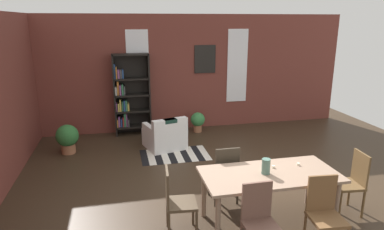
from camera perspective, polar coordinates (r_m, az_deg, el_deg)
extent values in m
plane|color=#36281B|center=(5.82, 7.67, -13.36)|extent=(10.04, 10.04, 0.00)
cube|color=brown|center=(8.97, -0.57, 7.08)|extent=(8.48, 0.12, 2.96)
cube|color=white|center=(8.71, -9.00, 7.62)|extent=(0.55, 0.02, 1.92)
cube|color=white|center=(9.24, 7.57, 8.12)|extent=(0.55, 0.02, 1.92)
cube|color=#907460|center=(4.90, 12.88, -9.66)|extent=(1.89, 0.90, 0.04)
cylinder|color=#907460|center=(4.52, 4.33, -17.14)|extent=(0.07, 0.07, 0.73)
cylinder|color=#907460|center=(5.21, 23.02, -13.71)|extent=(0.07, 0.07, 0.73)
cylinder|color=#907460|center=(5.10, 2.02, -13.01)|extent=(0.07, 0.07, 0.73)
cylinder|color=#907460|center=(5.72, 18.97, -10.59)|extent=(0.07, 0.07, 0.73)
cylinder|color=#4C7266|center=(4.82, 12.26, -8.38)|extent=(0.12, 0.12, 0.22)
cylinder|color=silver|center=(4.96, 11.76, -8.79)|extent=(0.04, 0.04, 0.03)
cylinder|color=silver|center=(5.06, 13.45, -8.41)|extent=(0.04, 0.04, 0.03)
cylinder|color=silver|center=(5.24, 17.36, -7.85)|extent=(0.04, 0.04, 0.03)
cube|color=#332B21|center=(5.51, 5.28, -9.78)|extent=(0.40, 0.40, 0.04)
cube|color=#332B21|center=(5.25, 5.96, -8.15)|extent=(0.38, 0.03, 0.50)
cylinder|color=#332B21|center=(5.82, 6.39, -10.95)|extent=(0.04, 0.04, 0.43)
cylinder|color=#332B21|center=(5.72, 2.91, -11.35)|extent=(0.04, 0.04, 0.43)
cylinder|color=#332B21|center=(5.52, 7.62, -12.55)|extent=(0.04, 0.04, 0.43)
cylinder|color=#332B21|center=(5.41, 3.94, -13.02)|extent=(0.04, 0.04, 0.43)
cube|color=#4C3C2B|center=(4.68, -1.77, -14.59)|extent=(0.44, 0.44, 0.04)
cube|color=#4C3C2B|center=(4.55, -4.17, -11.98)|extent=(0.07, 0.38, 0.50)
cylinder|color=#4C3C2B|center=(4.67, 0.78, -18.05)|extent=(0.04, 0.04, 0.43)
cylinder|color=#4C3C2B|center=(4.97, 0.19, -15.77)|extent=(0.04, 0.04, 0.43)
cylinder|color=#4C3C2B|center=(4.64, -3.85, -18.32)|extent=(0.04, 0.04, 0.43)
cylinder|color=#4C3C2B|center=(4.95, -4.11, -16.00)|extent=(0.04, 0.04, 0.43)
cube|color=brown|center=(5.64, 24.44, -10.58)|extent=(0.44, 0.44, 0.04)
cube|color=brown|center=(5.64, 26.34, -8.04)|extent=(0.06, 0.38, 0.50)
cylinder|color=brown|center=(5.79, 21.69, -12.16)|extent=(0.04, 0.04, 0.43)
cylinder|color=brown|center=(5.52, 23.50, -13.79)|extent=(0.04, 0.04, 0.43)
cylinder|color=brown|center=(5.97, 24.79, -11.68)|extent=(0.04, 0.04, 0.43)
cylinder|color=brown|center=(5.70, 26.70, -13.22)|extent=(0.04, 0.04, 0.43)
cube|color=brown|center=(4.29, 11.64, -18.04)|extent=(0.41, 0.41, 0.04)
cube|color=brown|center=(4.30, 10.77, -13.98)|extent=(0.38, 0.04, 0.50)
cube|color=brown|center=(4.67, 21.63, -15.91)|extent=(0.43, 0.43, 0.04)
cube|color=brown|center=(4.69, 20.84, -12.19)|extent=(0.38, 0.06, 0.50)
cylinder|color=brown|center=(4.84, 18.33, -17.60)|extent=(0.04, 0.04, 0.43)
cylinder|color=brown|center=(5.00, 22.22, -16.88)|extent=(0.04, 0.04, 0.43)
cube|color=black|center=(8.59, -12.82, 3.16)|extent=(0.04, 0.34, 2.03)
cube|color=black|center=(8.63, -7.15, 3.47)|extent=(0.04, 0.34, 2.03)
cube|color=black|center=(8.76, -10.04, 3.54)|extent=(0.89, 0.01, 2.03)
cube|color=black|center=(8.80, -9.74, -1.85)|extent=(0.85, 0.34, 0.04)
cube|color=orange|center=(8.77, -12.33, -1.28)|extent=(0.03, 0.25, 0.19)
cube|color=#8C4C8C|center=(8.76, -12.08, -1.04)|extent=(0.04, 0.21, 0.26)
cube|color=#284C8C|center=(8.76, -11.72, -1.21)|extent=(0.04, 0.18, 0.20)
cube|color=#B22D28|center=(8.76, -11.43, -1.05)|extent=(0.03, 0.19, 0.25)
cube|color=#33724C|center=(8.75, -11.15, -0.75)|extent=(0.05, 0.21, 0.34)
cube|color=#8C4C8C|center=(8.75, -10.86, -0.79)|extent=(0.03, 0.20, 0.32)
cube|color=#4C4C51|center=(8.77, -10.57, -1.19)|extent=(0.03, 0.28, 0.19)
cube|color=black|center=(8.69, -9.86, 0.70)|extent=(0.85, 0.34, 0.04)
cube|color=#8C4C8C|center=(8.66, -12.49, 1.34)|extent=(0.03, 0.19, 0.20)
cube|color=gold|center=(8.66, -12.17, 1.33)|extent=(0.04, 0.24, 0.20)
cube|color=gold|center=(8.65, -11.89, 1.69)|extent=(0.04, 0.23, 0.30)
cube|color=#33724C|center=(8.65, -11.54, 1.49)|extent=(0.03, 0.18, 0.24)
cube|color=#284C8C|center=(8.65, -11.25, 1.59)|extent=(0.04, 0.23, 0.26)
cube|color=#33724C|center=(8.65, -10.94, 1.61)|extent=(0.04, 0.20, 0.26)
cube|color=gold|center=(8.66, -10.60, 1.40)|extent=(0.04, 0.19, 0.19)
cube|color=black|center=(8.60, -9.98, 3.32)|extent=(0.85, 0.34, 0.04)
cube|color=white|center=(8.57, -12.61, 3.99)|extent=(0.04, 0.17, 0.21)
cube|color=orange|center=(8.56, -12.28, 4.44)|extent=(0.05, 0.19, 0.34)
cube|color=#8C4C8C|center=(8.57, -11.92, 4.15)|extent=(0.04, 0.26, 0.25)
cube|color=#33724C|center=(8.56, -11.56, 4.24)|extent=(0.04, 0.25, 0.27)
cube|color=#4C4C51|center=(8.57, -11.23, 4.09)|extent=(0.03, 0.21, 0.22)
cube|color=black|center=(8.53, -10.11, 5.99)|extent=(0.85, 0.34, 0.04)
cube|color=#284C8C|center=(8.49, -12.81, 7.11)|extent=(0.03, 0.17, 0.34)
cube|color=orange|center=(8.49, -12.54, 6.92)|extent=(0.03, 0.24, 0.28)
cube|color=#8C4C8C|center=(8.50, -12.19, 6.70)|extent=(0.05, 0.17, 0.21)
cube|color=#4C4C51|center=(8.50, -11.82, 6.72)|extent=(0.04, 0.19, 0.21)
cube|color=#284C8C|center=(8.50, -11.49, 6.77)|extent=(0.03, 0.18, 0.22)
cube|color=black|center=(8.45, -10.30, 9.93)|extent=(0.85, 0.34, 0.04)
cube|color=white|center=(7.80, -4.64, -3.98)|extent=(0.98, 0.98, 0.40)
cube|color=white|center=(7.41, -3.72, -1.98)|extent=(0.81, 0.37, 0.35)
cube|color=white|center=(7.85, -2.40, -1.71)|extent=(0.31, 0.73, 0.15)
cube|color=white|center=(7.59, -7.04, -2.41)|extent=(0.31, 0.73, 0.15)
cube|color=#19382D|center=(7.37, -3.73, -0.98)|extent=(0.32, 0.24, 0.08)
cylinder|color=#9E6042|center=(8.88, 0.96, -2.23)|extent=(0.21, 0.21, 0.18)
sphere|color=#387F42|center=(8.81, 0.97, -0.75)|extent=(0.37, 0.37, 0.37)
cylinder|color=#9E6042|center=(7.95, -19.95, -5.28)|extent=(0.30, 0.30, 0.21)
sphere|color=#2D6B33|center=(7.85, -20.14, -3.26)|extent=(0.48, 0.48, 0.48)
cube|color=black|center=(7.33, -7.98, -7.04)|extent=(0.15, 0.88, 0.01)
cube|color=silver|center=(7.34, -6.84, -6.97)|extent=(0.15, 0.88, 0.01)
cube|color=black|center=(7.35, -5.71, -6.89)|extent=(0.15, 0.88, 0.01)
cube|color=silver|center=(7.37, -4.58, -6.81)|extent=(0.15, 0.88, 0.01)
cube|color=black|center=(7.39, -3.46, -6.73)|extent=(0.15, 0.88, 0.01)
cube|color=silver|center=(7.41, -2.35, -6.64)|extent=(0.15, 0.88, 0.01)
cube|color=black|center=(7.44, -1.24, -6.55)|extent=(0.15, 0.88, 0.01)
cube|color=silver|center=(7.46, -0.14, -6.46)|extent=(0.15, 0.88, 0.01)
cube|color=black|center=(7.49, 0.95, -6.37)|extent=(0.15, 0.88, 0.01)
cube|color=silver|center=(7.53, 2.03, -6.28)|extent=(0.15, 0.88, 0.01)
cube|color=black|center=(8.95, 2.18, 9.32)|extent=(0.56, 0.03, 0.72)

